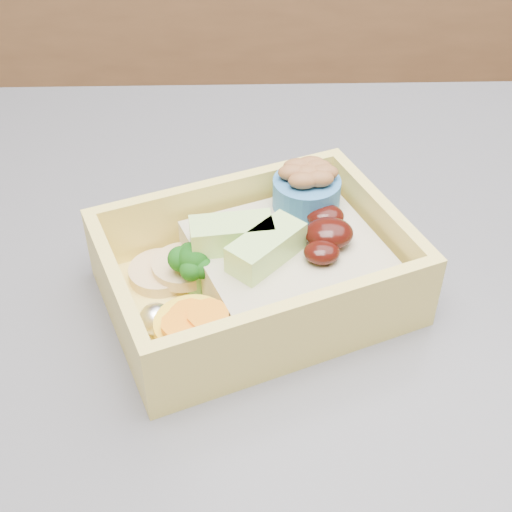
{
  "coord_description": "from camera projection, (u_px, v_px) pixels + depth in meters",
  "views": [
    {
      "loc": [
        -0.22,
        -0.35,
        1.26
      ],
      "look_at": [
        -0.21,
        0.01,
        0.96
      ],
      "focal_mm": 50.0,
      "sensor_mm": 36.0,
      "label": 1
    }
  ],
  "objects": [
    {
      "name": "bento_box",
      "position": [
        263.0,
        266.0,
        0.48
      ],
      "size": [
        0.23,
        0.2,
        0.07
      ],
      "rotation": [
        0.0,
        0.0,
        0.38
      ],
      "color": "#FADE67",
      "rests_on": "island"
    }
  ]
}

